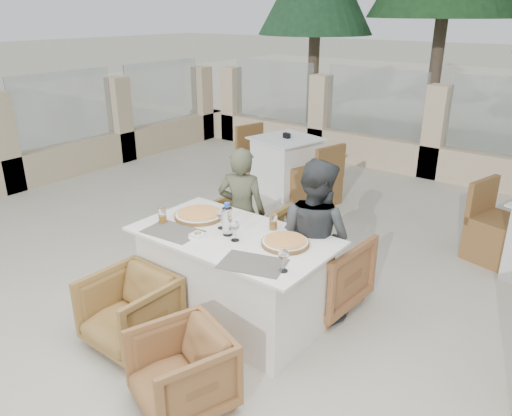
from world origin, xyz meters
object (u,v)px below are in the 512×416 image
Objects in this scene: beer_glass_left at (162,215)px; armchair_near_left at (130,311)px; armchair_far_right at (320,269)px; diner_left at (242,213)px; armchair_far_left at (244,235)px; armchair_near_right at (181,371)px; beer_glass_right at (273,222)px; wine_glass_corner at (283,259)px; olive_dish at (198,235)px; water_bottle at (227,219)px; wine_glass_centre at (221,218)px; pizza_left at (199,214)px; bg_table_a at (286,165)px; wine_glass_near at (235,230)px; pizza_right at (285,242)px; dining_table at (234,277)px; diner_right at (314,239)px.

beer_glass_left is 0.21× the size of armchair_near_left.
armchair_far_right is 0.57× the size of diner_left.
armchair_far_right is at bearing 38.28° from beer_glass_left.
armchair_far_left is 1.00× the size of armchair_far_right.
armchair_far_right is at bearing 107.42° from armchair_near_right.
beer_glass_right is 1.30m from armchair_near_left.
beer_glass_left reaches higher than armchair_far_left.
wine_glass_corner is 0.30× the size of armchair_near_left.
wine_glass_corner reaches higher than olive_dish.
wine_glass_centre is at bearing 151.23° from water_bottle.
beer_glass_right is 0.67m from armchair_far_right.
pizza_left is 1.15m from armchair_far_right.
pizza_left is 0.83m from armchair_far_left.
bg_table_a reaches higher than armchair_near_left.
wine_glass_corner reaches higher than armchair_near_left.
pizza_left is 0.41m from olive_dish.
beer_glass_left is 1.21× the size of olive_dish.
bg_table_a is at bearing 114.60° from wine_glass_centre.
beer_glass_left is (-0.58, -0.15, -0.07)m from water_bottle.
beer_glass_left is 0.18× the size of armchair_far_left.
wine_glass_near and wine_glass_corner have the same top height.
wine_glass_near is (0.23, -0.11, 0.00)m from wine_glass_centre.
olive_dish is 0.09× the size of diner_left.
armchair_near_left is (0.10, -1.52, -0.05)m from armchair_far_left.
armchair_far_right is (0.46, 0.68, -0.57)m from water_bottle.
pizza_left is 1.56× the size of water_bottle.
pizza_right is at bearing 14.53° from beer_glass_left.
pizza_left reaches higher than dining_table.
dining_table is at bearing -167.48° from pizza_right.
olive_dish is at bearing -54.12° from bg_table_a.
wine_glass_centre is at bearing -51.88° from bg_table_a.
wine_glass_centre and wine_glass_corner have the same top height.
armchair_near_right is at bearing -66.93° from water_bottle.
armchair_far_left is (-0.34, 0.99, -0.46)m from olive_dish.
wine_glass_corner is 0.14× the size of diner_right.
wine_glass_corner is 0.15× the size of diner_left.
wine_glass_near is 1.01m from armchair_near_left.
armchair_far_left is at bearing 84.70° from beer_glass_left.
beer_glass_left is 0.43m from olive_dish.
olive_dish is (-0.18, -0.21, 0.41)m from dining_table.
armchair_far_left is at bearing -4.42° from armchair_far_right.
bg_table_a is (-1.43, 2.92, -0.52)m from water_bottle.
armchair_near_right is at bearing -51.14° from bg_table_a.
beer_glass_right is at bearing 29.43° from beer_glass_left.
beer_glass_right is at bearing 55.57° from dining_table.
armchair_far_right is at bearing -78.14° from diner_right.
dining_table is at bearing -11.78° from pizza_left.
diner_right is (-0.20, 0.74, -0.18)m from wine_glass_corner.
pizza_right is (0.89, 0.00, -0.00)m from pizza_left.
armchair_near_right is (-0.28, -0.72, -0.59)m from wine_glass_corner.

